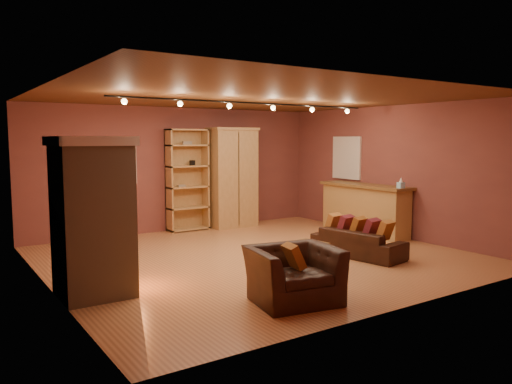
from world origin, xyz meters
TOP-DOWN VIEW (x-y plane):
  - floor at (0.00, 0.00)m, footprint 7.00×7.00m
  - ceiling at (0.00, 0.00)m, footprint 7.00×7.00m
  - back_wall at (0.00, 3.25)m, footprint 7.00×0.02m
  - left_wall at (-3.50, 0.00)m, footprint 0.02×6.50m
  - right_wall at (3.50, 0.00)m, footprint 0.02×6.50m
  - fireplace at (-3.04, -0.60)m, footprint 1.01×0.98m
  - back_window at (-1.30, 3.23)m, footprint 0.56×0.04m
  - bookcase at (0.12, 3.13)m, footprint 0.95×0.37m
  - armoire at (1.25, 2.95)m, footprint 1.16×0.66m
  - bar_counter at (3.20, 0.53)m, footprint 0.62×2.30m
  - tissue_box at (3.15, -0.50)m, footprint 0.14×0.14m
  - right_window at (3.47, 1.40)m, footprint 0.05×0.90m
  - loveseat at (1.51, -0.95)m, footprint 0.77×1.73m
  - armchair at (-1.00, -2.29)m, footprint 1.20×0.90m
  - coffee_table at (0.24, -1.06)m, footprint 0.60×0.60m
  - track_rail at (0.00, 0.20)m, footprint 5.20×0.09m

SIDE VIEW (x-z plane):
  - floor at x=0.00m, z-range 0.00..0.00m
  - loveseat at x=1.51m, z-range -0.01..0.71m
  - coffee_table at x=0.24m, z-range 0.14..0.55m
  - armchair at x=-1.00m, z-range 0.00..0.95m
  - bar_counter at x=3.20m, z-range 0.01..1.11m
  - fireplace at x=-3.04m, z-range 0.00..2.12m
  - bookcase at x=0.12m, z-range 0.02..2.34m
  - armoire at x=1.25m, z-range 0.00..2.36m
  - tissue_box at x=3.15m, z-range 1.08..1.30m
  - back_wall at x=0.00m, z-range 0.00..2.80m
  - left_wall at x=-3.50m, z-range 0.00..2.80m
  - right_wall at x=3.50m, z-range 0.00..2.80m
  - back_window at x=-1.30m, z-range 1.12..1.98m
  - right_window at x=3.47m, z-range 1.15..2.15m
  - track_rail at x=0.00m, z-range 2.62..2.75m
  - ceiling at x=0.00m, z-range 2.80..2.80m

